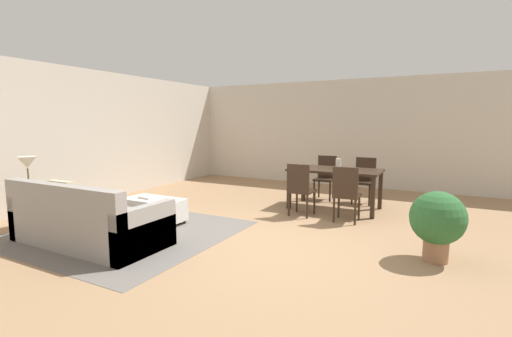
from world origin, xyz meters
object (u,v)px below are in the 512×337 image
Objects in this scene: dining_chair_near_right at (346,191)px; vase_centerpiece at (338,164)px; dining_chair_near_left at (300,187)px; potted_plant at (438,220)px; dining_chair_far_left at (326,175)px; dining_chair_far_right at (364,178)px; dining_table at (335,174)px; side_table at (30,199)px; ottoman_table at (154,209)px; table_lamp at (27,164)px; book_on_ottoman at (148,197)px; couch at (87,223)px.

dining_chair_near_right is 1.03m from vase_centerpiece.
dining_chair_near_left is 2.45m from potted_plant.
dining_chair_far_left and dining_chair_far_right have the same top height.
dining_chair_near_left is at bearing 151.23° from potted_plant.
side_table is at bearing -137.41° from dining_table.
side_table is 5.10m from dining_table.
dining_chair_far_right reaches higher than ottoman_table.
potted_plant is (1.35, -1.15, -0.03)m from dining_chair_near_right.
dining_chair_far_right is at bearing 64.73° from vase_centerpiece.
dining_chair_near_left is 1.10× the size of potted_plant.
dining_chair_far_left reaches higher than dining_table.
dining_chair_near_left is (3.37, 2.63, -0.48)m from table_lamp.
vase_centerpiece reaches higher than book_on_ottoman.
dining_table is (3.75, 3.45, 0.20)m from side_table.
dining_table is at bearing 42.59° from side_table.
vase_centerpiece is (0.46, -0.75, 0.34)m from dining_chair_far_left.
side_table is 5.70m from potted_plant.
table_lamp is 5.10m from dining_table.
ottoman_table is at bearing -130.73° from dining_chair_far_right.
dining_chair_far_right is at bearing 49.27° from ottoman_table.
side_table reaches higher than ottoman_table.
ottoman_table is 1.06× the size of dining_chair_near_right.
dining_table is at bearing -131.15° from vase_centerpiece.
dining_chair_far_right is (4.14, 4.23, 0.06)m from side_table.
ottoman_table is at bearing -134.42° from vase_centerpiece.
couch is 1.16m from ottoman_table.
side_table is 3.08× the size of vase_centerpiece.
dining_chair_near_left is at bearing 53.24° from couch.
side_table is 5.91m from dining_chair_far_right.
dining_chair_far_left is 4.81× the size of vase_centerpiece.
side_table is at bearing 0.00° from table_lamp.
couch is 1.15m from book_on_ottoman.
book_on_ottoman is (-2.80, -3.13, -0.10)m from dining_chair_far_right.
book_on_ottoman is at bearing -175.10° from potted_plant.
potted_plant is (1.73, -2.05, -0.36)m from vase_centerpiece.
vase_centerpiece is at bearing 44.41° from book_on_ottoman.
dining_chair_near_left is 1.61m from dining_chair_far_left.
dining_chair_far_left is at bearing 117.78° from dining_table.
table_lamp reaches higher than vase_centerpiece.
dining_chair_near_right and dining_chair_far_right have the same top height.
dining_chair_near_left is 4.81× the size of vase_centerpiece.
dining_chair_near_right is 3.21m from book_on_ottoman.
side_table is at bearing -140.79° from book_on_ottoman.
couch reaches higher than ottoman_table.
vase_centerpiece is (2.34, 2.39, 0.62)m from ottoman_table.
dining_chair_far_left is at bearing 117.10° from dining_chair_near_right.
dining_chair_far_left is at bearing 178.78° from dining_chair_far_right.
table_lamp is at bearing 177.86° from couch.
side_table is 0.64× the size of dining_chair_near_left.
vase_centerpiece reaches higher than dining_chair_far_left.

